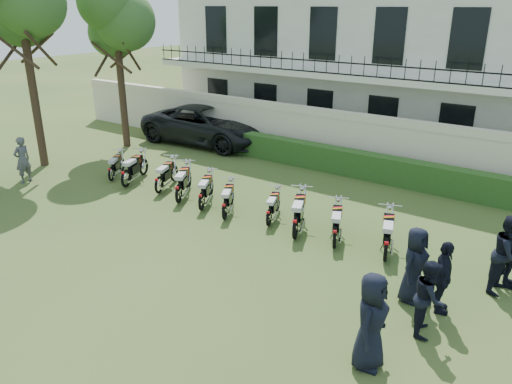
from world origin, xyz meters
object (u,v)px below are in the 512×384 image
Objects in this scene: motorcycle_8 at (335,233)px; officer_4 at (508,255)px; officer_1 at (429,297)px; motorcycle_5 at (225,206)px; motorcycle_7 at (295,222)px; motorcycle_2 at (159,181)px; motorcycle_0 at (111,170)px; suv at (208,125)px; motorcycle_3 at (178,189)px; motorcycle_6 at (269,213)px; officer_2 at (443,278)px; motorcycle_4 at (201,197)px; motorcycle_1 at (126,174)px; inspector at (23,160)px; officer_5 at (512,255)px; officer_3 at (414,265)px; motorcycle_9 at (386,244)px; tree_west_near at (115,14)px; officer_0 at (371,321)px.

motorcycle_8 is 4.24m from officer_4.
motorcycle_8 is 1.11× the size of officer_1.
motorcycle_7 reaches higher than motorcycle_5.
motorcycle_2 is 1.12× the size of motorcycle_5.
suv is at bearing 64.49° from motorcycle_0.
motorcycle_7 is (2.50, 0.09, 0.07)m from motorcycle_5.
officer_4 is (9.98, 0.43, 0.43)m from motorcycle_3.
officer_2 reaches higher than motorcycle_6.
motorcycle_4 is 2.48m from motorcycle_6.
motorcycle_3 is at bearing -21.18° from motorcycle_1.
officer_4 is at bearing -18.89° from motorcycle_8.
motorcycle_7 is at bearing -28.54° from motorcycle_4.
officer_5 is (16.25, 2.51, -0.06)m from inspector.
motorcycle_8 is 0.28× the size of suv.
suv is at bearing 163.45° from inspector.
officer_2 is (10.21, -1.54, 0.34)m from motorcycle_2.
inspector is 1.08× the size of officer_1.
motorcycle_0 is at bearing 66.11° from officer_2.
motorcycle_2 is at bearing -157.61° from suv.
officer_3 reaches higher than motorcycle_4.
inspector is (-13.43, -1.94, 0.36)m from motorcycle_9.
officer_3 is (15.40, -5.06, -5.00)m from tree_west_near.
officer_0 is (12.72, -10.29, 0.06)m from suv.
suv is 8.49m from inspector.
tree_west_near is 4.01× the size of motorcycle_1.
officer_1 is 0.85× the size of officer_4.
officer_5 is at bearing -16.61° from motorcycle_6.
motorcycle_7 is 11.04m from suv.
motorcycle_2 reaches higher than motorcycle_6.
officer_2 is at bearing -14.86° from officer_1.
motorcycle_3 reaches higher than motorcycle_9.
motorcycle_7 reaches higher than motorcycle_8.
inspector is (-9.73, -2.01, 0.44)m from motorcycle_6.
motorcycle_6 is 0.94× the size of inspector.
motorcycle_9 is 1.82m from officer_3.
tree_west_near is at bearing 146.09° from motorcycle_9.
officer_2 is (11.67, -1.30, 0.32)m from motorcycle_1.
motorcycle_5 is 1.02× the size of motorcycle_6.
motorcycle_9 is at bearing -19.84° from motorcycle_1.
officer_3 is at bearing -125.13° from suv.
officer_5 reaches higher than motorcycle_5.
suv reaches higher than motorcycle_2.
motorcycle_1 is (4.39, -3.85, -5.37)m from tree_west_near.
officer_2 is at bearing -29.65° from motorcycle_2.
motorcycle_9 is at bearing 23.04° from officer_1.
officer_1 is (3.23, -2.25, 0.33)m from motorcycle_8.
motorcycle_6 is at bearing 80.31° from officer_3.
motorcycle_6 is 0.91× the size of motorcycle_8.
motorcycle_7 reaches higher than motorcycle_9.
motorcycle_8 is (3.67, 0.24, 0.02)m from motorcycle_5.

